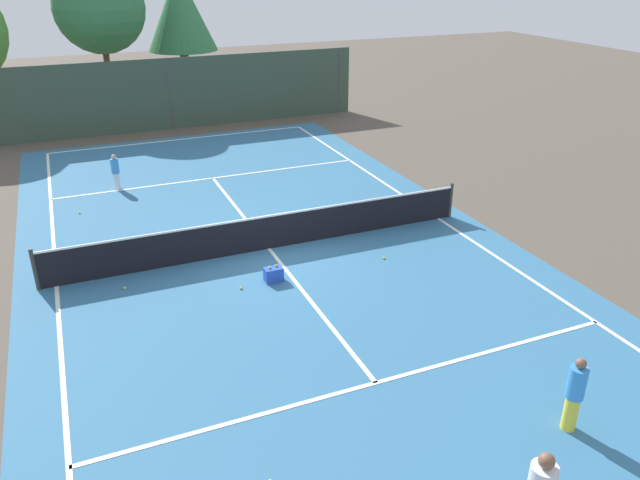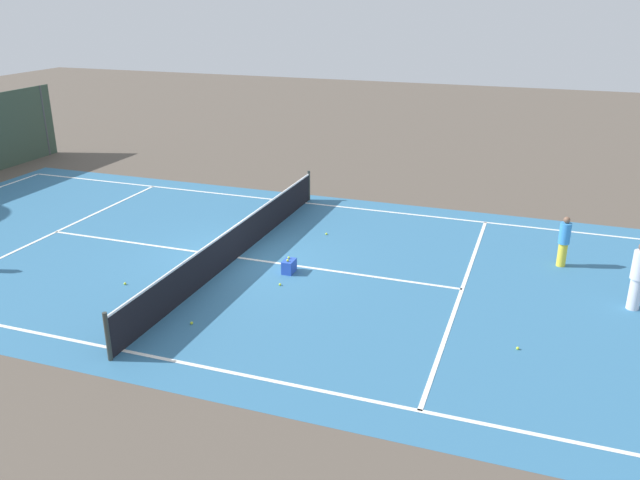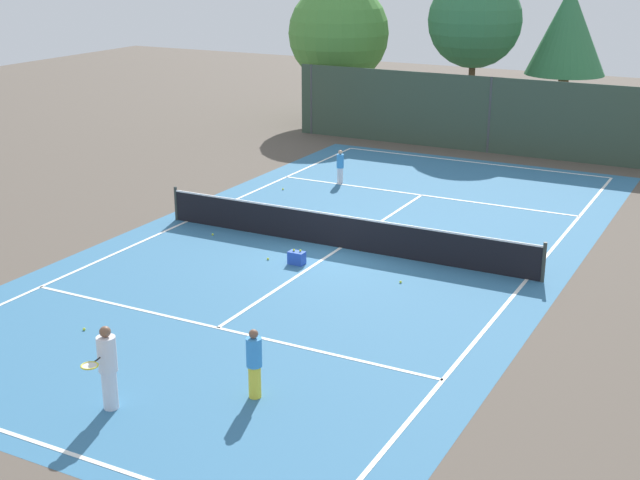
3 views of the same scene
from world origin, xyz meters
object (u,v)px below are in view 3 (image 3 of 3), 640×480
at_px(tennis_ball_1, 84,329).
at_px(tennis_ball_2, 268,259).
at_px(player_2, 254,363).
at_px(tennis_ball_3, 401,282).
at_px(tennis_ball_4, 213,234).
at_px(player_1, 108,367).
at_px(tennis_ball_0, 294,217).
at_px(ball_crate, 297,258).
at_px(tennis_ball_5, 283,189).
at_px(player_0, 340,166).

distance_m(tennis_ball_1, tennis_ball_2, 6.18).
relative_size(player_2, tennis_ball_3, 21.87).
xyz_separation_m(tennis_ball_1, tennis_ball_4, (-1.33, 7.14, 0.00)).
xyz_separation_m(player_1, tennis_ball_4, (-4.25, 9.63, -0.85)).
bearing_deg(player_1, tennis_ball_1, 139.54).
bearing_deg(tennis_ball_1, tennis_ball_0, 90.06).
bearing_deg(ball_crate, tennis_ball_2, -173.64).
height_order(player_1, tennis_ball_1, player_1).
xyz_separation_m(player_1, player_2, (2.20, 1.66, -0.14)).
xyz_separation_m(tennis_ball_0, tennis_ball_2, (1.30, -3.84, 0.00)).
relative_size(ball_crate, tennis_ball_2, 6.86).
relative_size(tennis_ball_3, tennis_ball_5, 1.00).
bearing_deg(ball_crate, tennis_ball_0, 120.21).
height_order(tennis_ball_0, tennis_ball_2, same).
height_order(ball_crate, tennis_ball_5, ball_crate).
bearing_deg(tennis_ball_4, tennis_ball_2, -22.76).
height_order(tennis_ball_4, tennis_ball_5, same).
bearing_deg(tennis_ball_0, player_0, 98.07).
relative_size(ball_crate, tennis_ball_1, 6.86).
bearing_deg(tennis_ball_2, player_0, 103.03).
distance_m(player_0, player_1, 17.39).
bearing_deg(ball_crate, tennis_ball_4, 163.99).
bearing_deg(ball_crate, player_0, 108.69).
relative_size(player_1, tennis_ball_1, 25.81).
bearing_deg(tennis_ball_0, tennis_ball_5, 126.19).
distance_m(tennis_ball_2, tennis_ball_3, 3.99).
relative_size(tennis_ball_1, tennis_ball_4, 1.00).
xyz_separation_m(player_1, tennis_ball_1, (-2.92, 2.49, -0.85)).
height_order(ball_crate, tennis_ball_0, ball_crate).
xyz_separation_m(player_2, tennis_ball_3, (0.15, 6.97, -0.71)).
relative_size(player_0, player_1, 0.73).
relative_size(player_2, tennis_ball_0, 21.87).
bearing_deg(player_1, player_0, 101.92).
height_order(player_1, tennis_ball_2, player_1).
xyz_separation_m(tennis_ball_2, tennis_ball_4, (-2.62, 1.10, 0.00)).
bearing_deg(tennis_ball_3, tennis_ball_2, -178.64).
bearing_deg(tennis_ball_1, tennis_ball_5, 99.18).
xyz_separation_m(player_0, tennis_ball_4, (-0.66, -7.38, -0.60)).
distance_m(tennis_ball_1, tennis_ball_3, 8.10).
xyz_separation_m(tennis_ball_1, tennis_ball_5, (-2.05, 12.66, 0.00)).
height_order(player_0, tennis_ball_2, player_0).
bearing_deg(tennis_ball_4, tennis_ball_0, 64.29).
xyz_separation_m(tennis_ball_3, tennis_ball_5, (-7.33, 6.52, 0.00)).
height_order(tennis_ball_3, tennis_ball_5, same).
relative_size(player_2, tennis_ball_2, 21.87).
distance_m(player_0, tennis_ball_1, 14.55).
bearing_deg(tennis_ball_4, tennis_ball_5, 97.42).
bearing_deg(player_2, tennis_ball_4, 128.98).
distance_m(player_2, tennis_ball_5, 15.30).
relative_size(player_0, tennis_ball_5, 18.82).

